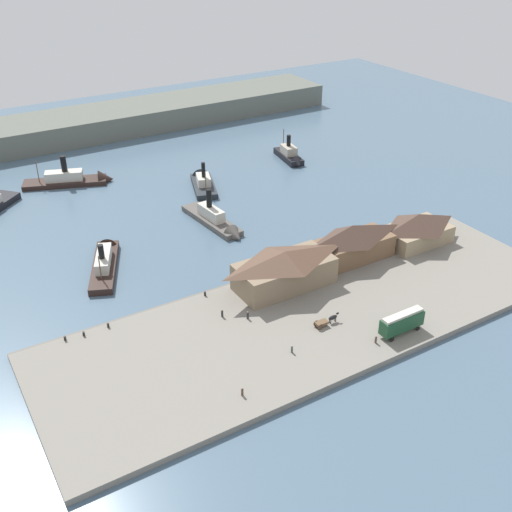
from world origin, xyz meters
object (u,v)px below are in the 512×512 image
at_px(ferry_approaching_east, 105,259).
at_px(ferry_near_quay, 203,182).
at_px(ferry_shed_east_terminal, 417,228).
at_px(pedestrian_at_waters_edge, 292,349).
at_px(pedestrian_near_east_shed, 222,313).
at_px(ferry_shed_central_terminal, 351,242).
at_px(mooring_post_west, 65,338).
at_px(ferry_shed_west_terminal, 285,269).
at_px(horse_cart, 326,321).
at_px(ferry_departing_north, 217,222).
at_px(pedestrian_near_cart, 376,340).
at_px(ferry_mid_harbor, 77,179).
at_px(mooring_post_east, 108,325).
at_px(street_tram, 402,322).
at_px(mooring_post_center_west, 205,294).
at_px(pedestrian_walking_west, 248,315).
at_px(ferry_outer_harbor, 290,156).
at_px(pedestrian_standing_center, 242,392).
at_px(mooring_post_center_east, 84,334).

distance_m(ferry_approaching_east, ferry_near_quay, 48.55).
relative_size(ferry_shed_east_terminal, pedestrian_at_waters_edge, 10.43).
distance_m(pedestrian_near_east_shed, ferry_near_quay, 67.63).
distance_m(ferry_shed_central_terminal, ferry_near_quay, 58.03).
xyz_separation_m(ferry_shed_central_terminal, mooring_post_west, (-63.92, 3.66, -3.89)).
relative_size(ferry_shed_west_terminal, horse_cart, 3.87).
xyz_separation_m(pedestrian_near_east_shed, ferry_departing_north, (18.35, 36.67, -0.57)).
bearing_deg(pedestrian_near_cart, ferry_near_quay, 85.34).
height_order(ferry_shed_west_terminal, pedestrian_at_waters_edge, ferry_shed_west_terminal).
xyz_separation_m(ferry_departing_north, ferry_mid_harbor, (-22.21, 45.82, -0.04)).
relative_size(ferry_shed_west_terminal, mooring_post_east, 23.44).
xyz_separation_m(street_tram, mooring_post_east, (-46.46, 30.04, -2.08)).
height_order(pedestrian_near_east_shed, mooring_post_center_west, pedestrian_near_east_shed).
relative_size(ferry_shed_central_terminal, ferry_approaching_east, 0.85).
xyz_separation_m(ferry_departing_north, ferry_near_quay, (8.68, 25.32, -0.12)).
xyz_separation_m(mooring_post_west, mooring_post_center_west, (28.88, -0.05, 0.00)).
height_order(pedestrian_walking_west, mooring_post_east, pedestrian_walking_west).
height_order(pedestrian_near_east_shed, ferry_approaching_east, ferry_approaching_east).
distance_m(ferry_mid_harbor, ferry_outer_harbor, 66.18).
height_order(pedestrian_near_east_shed, pedestrian_at_waters_edge, pedestrian_near_east_shed).
bearing_deg(ferry_shed_west_terminal, ferry_near_quay, 79.92).
bearing_deg(pedestrian_near_cart, ferry_shed_west_terminal, 98.23).
relative_size(ferry_shed_central_terminal, ferry_shed_east_terminal, 1.25).
xyz_separation_m(ferry_shed_west_terminal, ferry_departing_north, (1.77, 33.49, -3.98)).
height_order(street_tram, ferry_mid_harbor, ferry_mid_harbor).
height_order(ferry_shed_west_terminal, pedestrian_standing_center, ferry_shed_west_terminal).
bearing_deg(street_tram, horse_cart, 138.54).
height_order(pedestrian_standing_center, ferry_outer_harbor, ferry_outer_harbor).
xyz_separation_m(pedestrian_near_cart, ferry_approaching_east, (-32.36, 55.16, -0.60)).
xyz_separation_m(horse_cart, mooring_post_east, (-35.97, 20.78, -0.48)).
bearing_deg(ferry_outer_harbor, horse_cart, -119.58).
xyz_separation_m(pedestrian_at_waters_edge, ferry_departing_north, (12.87, 52.80, -0.51)).
relative_size(mooring_post_west, ferry_approaching_east, 0.04).
bearing_deg(mooring_post_center_west, ferry_departing_north, 57.77).
bearing_deg(ferry_shed_central_terminal, mooring_post_east, 176.46).
bearing_deg(mooring_post_west, ferry_near_quay, 44.04).
bearing_deg(ferry_departing_north, mooring_post_east, -143.56).
relative_size(pedestrian_walking_west, ferry_departing_north, 0.07).
bearing_deg(ferry_near_quay, pedestrian_standing_center, -112.66).
relative_size(ferry_shed_east_terminal, mooring_post_east, 17.70).
xyz_separation_m(street_tram, ferry_departing_north, (-7.89, 58.51, -2.34)).
xyz_separation_m(mooring_post_west, ferry_approaching_east, (16.21, 24.93, -0.32)).
distance_m(street_tram, ferry_mid_harbor, 108.62).
bearing_deg(mooring_post_west, mooring_post_center_west, -0.11).
relative_size(pedestrian_walking_west, mooring_post_center_west, 1.90).
bearing_deg(street_tram, mooring_post_west, 151.02).
distance_m(pedestrian_standing_center, mooring_post_center_east, 33.87).
xyz_separation_m(pedestrian_standing_center, mooring_post_center_east, (-17.32, 29.10, -0.31)).
xyz_separation_m(pedestrian_near_east_shed, pedestrian_standing_center, (-7.69, -21.13, -0.01)).
relative_size(mooring_post_west, ferry_near_quay, 0.05).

